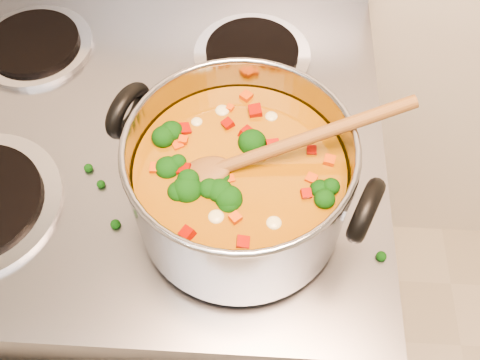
# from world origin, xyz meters

# --- Properties ---
(electric_range) EXTENTS (0.76, 0.69, 1.08)m
(electric_range) POSITION_xyz_m (-0.06, 1.16, 0.47)
(electric_range) COLOR gray
(electric_range) RESTS_ON ground
(stockpot) EXTENTS (0.32, 0.26, 0.16)m
(stockpot) POSITION_xyz_m (0.12, 1.01, 1.01)
(stockpot) COLOR #929198
(stockpot) RESTS_ON electric_range
(wooden_spoon) EXTENTS (0.28, 0.10, 0.09)m
(wooden_spoon) POSITION_xyz_m (0.14, 1.02, 1.05)
(wooden_spoon) COLOR brown
(wooden_spoon) RESTS_ON stockpot
(cooktop_crumbs) EXTENTS (0.35, 0.34, 0.01)m
(cooktop_crumbs) POSITION_xyz_m (0.08, 1.09, 0.92)
(cooktop_crumbs) COLOR black
(cooktop_crumbs) RESTS_ON electric_range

